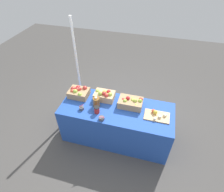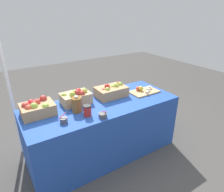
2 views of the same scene
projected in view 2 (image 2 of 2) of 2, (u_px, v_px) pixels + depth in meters
ground_plane at (103, 151)px, 2.71m from camera, size 10.00×10.00×0.00m
table at (103, 129)px, 2.56m from camera, size 1.90×0.76×0.74m
apple_crate_left at (37, 108)px, 2.12m from camera, size 0.35×0.27×0.18m
apple_crate_middle at (76, 97)px, 2.38m from camera, size 0.35×0.24×0.19m
apple_crate_right at (111, 91)px, 2.58m from camera, size 0.40×0.27×0.18m
cutting_board_front at (143, 91)px, 2.72m from camera, size 0.40×0.24×0.09m
sample_bowl_near at (103, 115)px, 2.08m from camera, size 0.09×0.09×0.10m
sample_bowl_mid at (64, 120)px, 1.99m from camera, size 0.08×0.08×0.11m
cider_jug at (77, 105)px, 2.18m from camera, size 0.11×0.11×0.19m
coffee_cup at (87, 110)px, 2.11m from camera, size 0.09×0.09×0.12m
tent_pole at (8, 84)px, 2.32m from camera, size 0.04×0.04×1.98m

